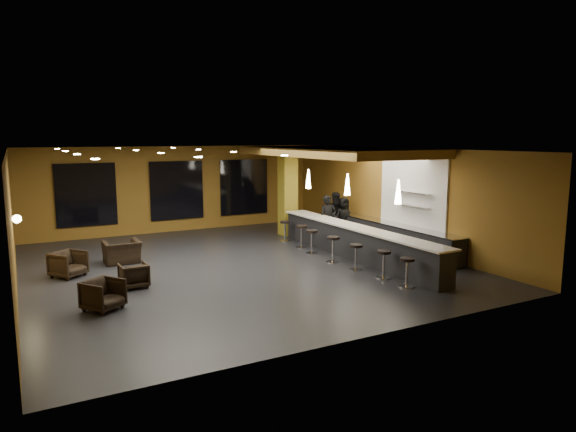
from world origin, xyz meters
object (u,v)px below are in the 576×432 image
pendant_2 (308,179)px  staff_b (337,215)px  column (288,191)px  bar_stool_3 (333,246)px  bar_stool_4 (312,239)px  armchair_c (68,264)px  bar_stool_1 (384,261)px  bar_stool_5 (302,234)px  pendant_0 (398,192)px  bar_stool_6 (285,228)px  bar_stool_2 (356,254)px  bar_counter (355,243)px  armchair_d (122,252)px  bar_stool_0 (407,268)px  prep_counter (394,237)px  armchair_a (103,295)px  pendant_1 (347,184)px  staff_a (328,219)px  armchair_b (134,275)px  staff_c (343,218)px

pendant_2 → staff_b: (1.33, 0.09, -1.46)m
column → bar_stool_3: (-0.94, -4.73, -1.22)m
column → bar_stool_4: (-0.89, -3.35, -1.24)m
staff_b → armchair_c: (-9.68, -1.11, -0.52)m
column → bar_stool_4: size_ratio=4.36×
bar_stool_1 → bar_stool_5: (-0.07, 4.48, 0.01)m
bar_stool_3 → pendant_0: bearing=-63.4°
column → bar_stool_6: size_ratio=4.55×
staff_b → bar_stool_2: 4.83m
bar_counter → armchair_d: bearing=156.6°
bar_stool_0 → bar_stool_3: (-0.25, 3.12, 0.03)m
prep_counter → bar_stool_6: (-2.71, 2.99, 0.06)m
armchair_c → bar_stool_5: size_ratio=1.00×
column → armchair_a: size_ratio=4.55×
armchair_a → bar_stool_3: bar_stool_3 is taller
bar_counter → bar_stool_0: size_ratio=10.22×
prep_counter → pendant_2: bearing=128.7°
pendant_1 → bar_stool_1: (-0.68, -2.79, -1.85)m
armchair_a → bar_stool_5: bearing=-8.9°
staff_a → armchair_a: 9.33m
pendant_2 → armchair_c: bearing=-173.0°
pendant_0 → armchair_a: (-7.93, 0.62, -2.00)m
bar_stool_2 → bar_stool_3: 1.08m
armchair_a → bar_stool_2: bearing=-33.8°
prep_counter → armchair_b: prep_counter is taller
armchair_d → bar_stool_3: 6.55m
armchair_a → column: bearing=1.8°
prep_counter → bar_stool_4: bearing=165.5°
pendant_1 → bar_stool_1: size_ratio=0.89×
armchair_b → bar_stool_4: size_ratio=0.87×
pendant_2 → bar_stool_1: bearing=-97.3°
staff_b → armchair_a: size_ratio=2.31×
pendant_2 → bar_stool_5: bearing=-132.4°
pendant_0 → bar_stool_4: bearing=105.2°
pendant_0 → armchair_b: bearing=163.3°
staff_c → bar_stool_1: (-2.28, -5.34, -0.29)m
staff_b → staff_c: (0.27, -0.04, -0.10)m
staff_a → armchair_d: bearing=-174.8°
armchair_c → bar_stool_0: (7.67, -5.23, 0.14)m
staff_a → bar_stool_0: 5.89m
pendant_1 → bar_stool_5: pendant_1 is taller
pendant_1 → armchair_d: 7.43m
pendant_0 → staff_b: (1.33, 5.09, -1.46)m
prep_counter → pendant_2: size_ratio=8.57×
pendant_2 → armchair_a: pendant_2 is taller
staff_b → bar_stool_0: size_ratio=2.27×
pendant_1 → bar_stool_4: size_ratio=0.87×
prep_counter → staff_b: staff_b is taller
bar_stool_4 → pendant_1: bearing=-40.2°
pendant_2 → bar_stool_5: (-0.74, -0.81, -1.84)m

